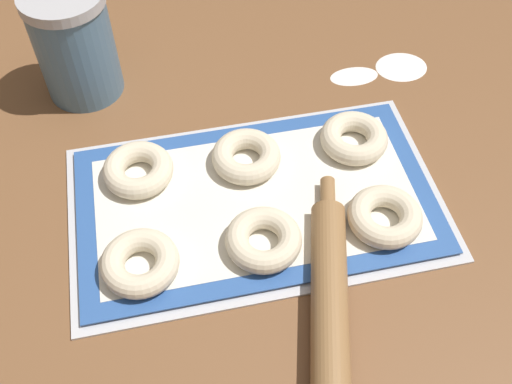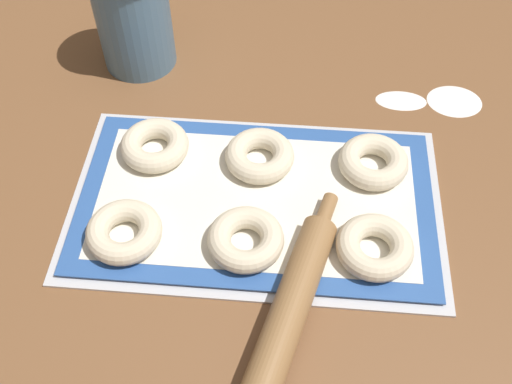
# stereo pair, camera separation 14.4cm
# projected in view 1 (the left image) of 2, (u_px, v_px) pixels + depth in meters

# --- Properties ---
(ground_plane) EXTENTS (2.80, 2.80, 0.00)m
(ground_plane) POSITION_uv_depth(u_px,v_px,m) (252.00, 208.00, 0.82)
(ground_plane) COLOR brown
(baking_tray) EXTENTS (0.50, 0.30, 0.01)m
(baking_tray) POSITION_uv_depth(u_px,v_px,m) (256.00, 202.00, 0.82)
(baking_tray) COLOR silver
(baking_tray) RESTS_ON ground_plane
(baking_mat) EXTENTS (0.48, 0.28, 0.00)m
(baking_mat) POSITION_uv_depth(u_px,v_px,m) (256.00, 200.00, 0.81)
(baking_mat) COLOR #2D569E
(baking_mat) RESTS_ON baking_tray
(bagel_front_left) EXTENTS (0.10, 0.10, 0.03)m
(bagel_front_left) POSITION_uv_depth(u_px,v_px,m) (140.00, 263.00, 0.73)
(bagel_front_left) COLOR beige
(bagel_front_left) RESTS_ON baking_mat
(bagel_front_center) EXTENTS (0.10, 0.10, 0.03)m
(bagel_front_center) POSITION_uv_depth(u_px,v_px,m) (266.00, 239.00, 0.75)
(bagel_front_center) COLOR beige
(bagel_front_center) RESTS_ON baking_mat
(bagel_front_right) EXTENTS (0.10, 0.10, 0.03)m
(bagel_front_right) POSITION_uv_depth(u_px,v_px,m) (385.00, 217.00, 0.78)
(bagel_front_right) COLOR beige
(bagel_front_right) RESTS_ON baking_mat
(bagel_back_left) EXTENTS (0.10, 0.10, 0.03)m
(bagel_back_left) POSITION_uv_depth(u_px,v_px,m) (138.00, 170.00, 0.82)
(bagel_back_left) COLOR beige
(bagel_back_left) RESTS_ON baking_mat
(bagel_back_center) EXTENTS (0.10, 0.10, 0.03)m
(bagel_back_center) POSITION_uv_depth(u_px,v_px,m) (246.00, 156.00, 0.84)
(bagel_back_center) COLOR beige
(bagel_back_center) RESTS_ON baking_mat
(bagel_back_right) EXTENTS (0.10, 0.10, 0.03)m
(bagel_back_right) POSITION_uv_depth(u_px,v_px,m) (354.00, 138.00, 0.86)
(bagel_back_right) COLOR beige
(bagel_back_right) RESTS_ON baking_mat
(flour_canister) EXTENTS (0.12, 0.12, 0.17)m
(flour_canister) POSITION_uv_depth(u_px,v_px,m) (75.00, 44.00, 0.90)
(flour_canister) COLOR slate
(flour_canister) RESTS_ON ground_plane
(rolling_pin) EXTENTS (0.15, 0.48, 0.04)m
(rolling_pin) POSITION_uv_depth(u_px,v_px,m) (330.00, 352.00, 0.67)
(rolling_pin) COLOR olive
(rolling_pin) RESTS_ON ground_plane
(flour_patch_near) EXTENTS (0.09, 0.07, 0.00)m
(flour_patch_near) POSITION_uv_depth(u_px,v_px,m) (401.00, 66.00, 0.99)
(flour_patch_near) COLOR white
(flour_patch_near) RESTS_ON ground_plane
(flour_patch_far) EXTENTS (0.08, 0.04, 0.00)m
(flour_patch_far) POSITION_uv_depth(u_px,v_px,m) (354.00, 76.00, 0.98)
(flour_patch_far) COLOR white
(flour_patch_far) RESTS_ON ground_plane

